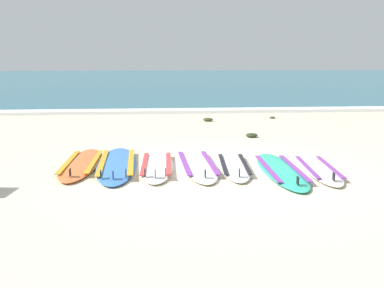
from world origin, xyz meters
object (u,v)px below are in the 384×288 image
object	(u,v)px
surfboard_2	(157,165)
surfboard_6	(318,169)
surfboard_0	(82,163)
surfboard_4	(234,166)
surfboard_1	(117,164)
surfboard_5	(281,170)
surfboard_3	(197,164)

from	to	relation	value
surfboard_2	surfboard_6	size ratio (longest dim) A/B	1.07
surfboard_0	surfboard_4	bearing A→B (deg)	-8.70
surfboard_0	surfboard_1	bearing A→B (deg)	-8.21
surfboard_4	surfboard_2	bearing A→B (deg)	173.52
surfboard_0	surfboard_5	xyz separation A→B (m)	(3.18, -0.69, -0.00)
surfboard_5	surfboard_6	world-z (taller)	same
surfboard_2	surfboard_4	world-z (taller)	same
surfboard_1	surfboard_6	bearing A→B (deg)	-10.49
surfboard_0	surfboard_2	xyz separation A→B (m)	(1.24, -0.24, 0.00)
surfboard_0	surfboard_4	xyz separation A→B (m)	(2.49, -0.38, 0.00)
surfboard_1	surfboard_4	distance (m)	1.93
surfboard_0	surfboard_5	distance (m)	3.25
surfboard_0	surfboard_2	world-z (taller)	same
surfboard_2	surfboard_4	distance (m)	1.26
surfboard_3	surfboard_1	bearing A→B (deg)	173.55
surfboard_0	surfboard_6	xyz separation A→B (m)	(3.79, -0.68, 0.00)
surfboard_0	surfboard_1	world-z (taller)	same
surfboard_4	surfboard_6	world-z (taller)	same
surfboard_1	surfboard_2	bearing A→B (deg)	-13.27
surfboard_1	surfboard_5	xyz separation A→B (m)	(2.59, -0.61, -0.00)
surfboard_2	surfboard_6	xyz separation A→B (m)	(2.54, -0.44, -0.00)
surfboard_6	surfboard_2	bearing A→B (deg)	170.23
surfboard_1	surfboard_5	bearing A→B (deg)	-13.19
surfboard_6	surfboard_5	bearing A→B (deg)	-178.69
surfboard_2	surfboard_3	size ratio (longest dim) A/B	0.93
surfboard_1	surfboard_3	bearing A→B (deg)	-6.45
surfboard_3	surfboard_4	distance (m)	0.60
surfboard_4	surfboard_6	xyz separation A→B (m)	(1.29, -0.30, -0.00)
surfboard_0	surfboard_5	bearing A→B (deg)	-12.28
surfboard_5	surfboard_6	distance (m)	0.61
surfboard_0	surfboard_4	distance (m)	2.52
surfboard_4	surfboard_5	size ratio (longest dim) A/B	0.84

